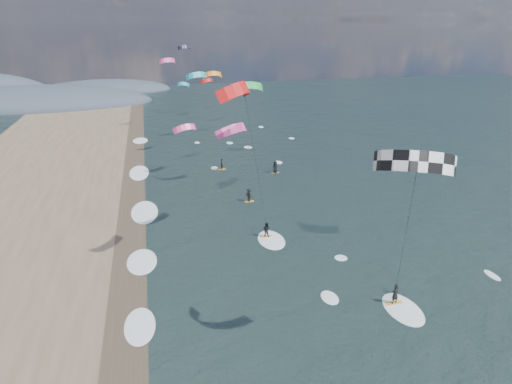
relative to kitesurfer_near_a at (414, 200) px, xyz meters
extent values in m
plane|color=black|center=(-4.79, 0.97, -11.01)|extent=(260.00, 260.00, 0.00)
cube|color=#382D23|center=(-16.79, 10.97, -11.01)|extent=(3.00, 240.00, 0.00)
ellipsoid|color=#3D4756|center=(-44.79, 100.97, -11.01)|extent=(64.00, 24.00, 10.00)
ellipsoid|color=#3D4756|center=(-26.79, 120.97, -11.01)|extent=(40.00, 18.00, 7.00)
cube|color=gold|center=(3.16, 4.93, -10.99)|extent=(1.37, 0.41, 0.06)
imported|color=black|center=(3.16, 4.93, -10.11)|extent=(0.69, 0.52, 1.69)
ellipsoid|color=white|center=(3.46, 4.13, -11.01)|extent=(2.60, 4.20, 0.12)
cylinder|color=black|center=(1.16, 1.93, -3.52)|extent=(0.02, 0.02, 14.33)
cube|color=gold|center=(-3.50, 17.88, -10.99)|extent=(1.21, 0.37, 0.06)
imported|color=black|center=(-3.50, 17.88, -10.19)|extent=(0.95, 0.90, 1.54)
ellipsoid|color=white|center=(-3.20, 17.08, -11.01)|extent=(2.60, 4.20, 0.12)
cylinder|color=black|center=(-5.25, 14.88, -2.49)|extent=(0.02, 0.02, 16.03)
cube|color=gold|center=(-3.14, 27.02, -10.99)|extent=(1.10, 0.35, 0.05)
imported|color=black|center=(-3.14, 27.02, -10.16)|extent=(1.11, 1.18, 1.61)
cube|color=gold|center=(2.84, 36.26, -10.99)|extent=(1.10, 0.35, 0.05)
imported|color=black|center=(2.84, 36.26, -10.11)|extent=(0.90, 0.99, 1.71)
cube|color=gold|center=(-4.33, 39.58, -10.99)|extent=(1.10, 0.35, 0.05)
imported|color=black|center=(-4.33, 39.58, -10.17)|extent=(0.58, 0.69, 1.60)
ellipsoid|color=white|center=(-15.59, 6.97, -11.01)|extent=(2.40, 5.40, 0.11)
ellipsoid|color=white|center=(-15.59, 15.97, -11.01)|extent=(2.40, 5.40, 0.11)
ellipsoid|color=white|center=(-15.59, 26.97, -11.01)|extent=(2.40, 5.40, 0.11)
ellipsoid|color=white|center=(-15.59, 40.97, -11.01)|extent=(2.40, 5.40, 0.11)
ellipsoid|color=white|center=(-15.59, 58.97, -11.01)|extent=(2.40, 5.40, 0.11)
camera|label=1|loc=(-13.74, -19.01, 9.29)|focal=30.00mm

